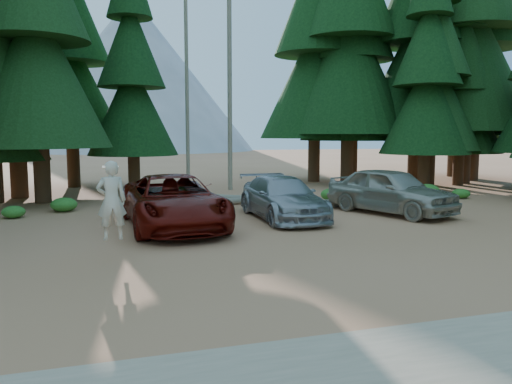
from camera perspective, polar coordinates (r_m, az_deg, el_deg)
ground at (r=12.81m, az=9.31°, el=-6.72°), size 160.00×160.00×0.00m
forest_belt_north at (r=26.92m, az=-4.87°, el=0.32°), size 36.00×7.00×22.00m
snag_front at (r=26.63m, az=-3.04°, el=13.20°), size 0.24×0.24×12.00m
snag_back at (r=27.60m, az=-7.89°, el=10.83°), size 0.20×0.20×10.00m
mountain_peak at (r=99.94m, az=-15.40°, el=11.97°), size 48.00×50.00×28.00m
red_pickup at (r=15.91m, az=-9.43°, el=-1.07°), size 3.03×6.12×1.67m
silver_minivan_center at (r=17.46m, az=3.05°, el=-0.66°), size 2.08×5.04×1.46m
silver_minivan_right at (r=19.19m, az=15.14°, el=0.16°), size 3.68×5.44×1.72m
frisbee_player at (r=11.88m, az=-16.19°, el=-0.90°), size 0.69×0.47×1.82m
log_left at (r=20.32m, az=-6.32°, el=-1.34°), size 3.92×1.17×0.28m
log_mid at (r=22.28m, az=-5.53°, el=-0.60°), size 3.19×2.45×0.31m
log_right at (r=21.41m, az=13.98°, el=-1.03°), size 5.12×0.34×0.33m
shrub_far_left at (r=20.40m, az=-21.10°, el=-1.35°), size 0.98×0.98×0.54m
shrub_left at (r=18.39m, az=-10.17°, el=-1.99°), size 0.80×0.80×0.44m
shrub_center_left at (r=22.22m, az=0.00°, el=-0.19°), size 1.11×1.11×0.61m
shrub_center_right at (r=20.75m, az=-6.69°, el=-0.97°), size 0.78×0.78×0.43m
shrub_right at (r=22.34m, az=8.71°, el=-0.29°), size 1.02×1.02×0.56m
shrub_far_right at (r=24.64m, az=18.98°, el=0.14°), size 1.14×1.14×0.63m
shrub_edge_west at (r=19.54m, az=-25.98°, el=-2.06°), size 0.79×0.79×0.43m
shrub_edge_east at (r=24.84m, az=22.38°, el=-0.16°), size 0.82×0.82×0.45m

